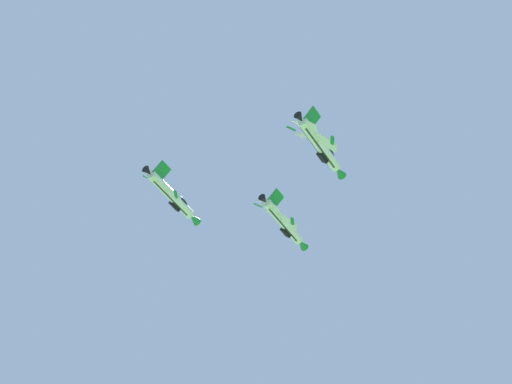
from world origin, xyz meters
The scene contains 3 objects.
fighter_jet_lead centered at (3.01, 109.81, 96.90)m, with size 9.62×14.84×7.16m.
fighter_jet_left_wing centered at (-16.05, 103.00, 98.07)m, with size 9.51×14.84×7.41m.
fighter_jet_right_wing centered at (9.49, 91.61, 97.38)m, with size 9.74×14.84×6.87m.
Camera 1 is at (4.28, -3.15, 1.41)m, focal length 58.75 mm.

